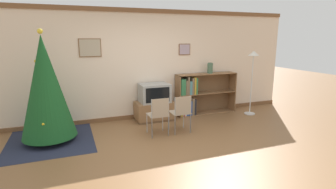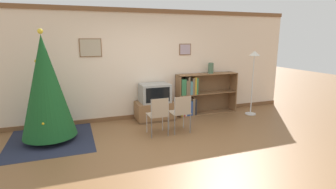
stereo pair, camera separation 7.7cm
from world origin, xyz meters
TOP-DOWN VIEW (x-y plane):
  - ground_plane at (0.00, 0.00)m, footprint 24.00×24.00m
  - wall_back at (-0.00, 2.16)m, footprint 8.37×0.11m
  - area_rug at (-2.15, 1.25)m, footprint 1.62×1.77m
  - christmas_tree at (-2.15, 1.25)m, footprint 1.02×1.02m
  - tv_console at (0.21, 1.82)m, footprint 0.95×0.55m
  - television at (0.21, 1.82)m, footprint 0.72×0.52m
  - folding_chair_left at (-0.04, 0.76)m, footprint 0.40×0.40m
  - folding_chair_right at (0.47, 0.76)m, footprint 0.40×0.40m
  - bookshelf at (1.39, 1.92)m, footprint 1.68×0.36m
  - vase at (1.82, 1.93)m, footprint 0.14×0.14m
  - standing_lamp at (2.77, 1.39)m, footprint 0.28×0.28m

SIDE VIEW (x-z plane):
  - ground_plane at x=0.00m, z-range 0.00..0.00m
  - area_rug at x=-2.15m, z-range 0.00..0.01m
  - tv_console at x=0.21m, z-range 0.00..0.46m
  - folding_chair_left at x=-0.04m, z-range 0.06..0.88m
  - folding_chair_right at x=0.47m, z-range 0.06..0.88m
  - bookshelf at x=1.39m, z-range -0.01..1.07m
  - television at x=0.21m, z-range 0.46..0.92m
  - christmas_tree at x=-2.15m, z-range 0.00..2.18m
  - vase at x=1.82m, z-range 1.09..1.37m
  - standing_lamp at x=2.77m, z-range 0.45..2.14m
  - wall_back at x=0.00m, z-range 0.00..2.70m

